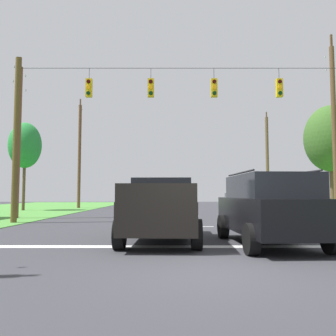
{
  "coord_description": "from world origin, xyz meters",
  "views": [
    {
      "loc": [
        -0.79,
        -6.87,
        1.44
      ],
      "look_at": [
        -0.7,
        14.17,
        3.0
      ],
      "focal_mm": 37.73,
      "sensor_mm": 36.0,
      "label": 1
    }
  ],
  "objects_px": {
    "utility_pole_far_right": "(266,160)",
    "pickup_truck": "(160,209)",
    "tree_roadside_right": "(23,146)",
    "suv_black": "(267,208)",
    "utility_pole_mid_left": "(17,137)",
    "utility_pole_far_left": "(78,155)",
    "utility_pole_mid_right": "(333,126)",
    "tree_roadside_far_right": "(329,139)",
    "distant_car_crossing_white": "(236,203)",
    "overhead_signal_span": "(181,130)"
  },
  "relations": [
    {
      "from": "distant_car_crossing_white",
      "to": "suv_black",
      "type": "bearing_deg",
      "value": -98.1
    },
    {
      "from": "pickup_truck",
      "to": "utility_pole_far_left",
      "type": "xyz_separation_m",
      "value": [
        -8.98,
        25.15,
        4.54
      ]
    },
    {
      "from": "distant_car_crossing_white",
      "to": "tree_roadside_right",
      "type": "xyz_separation_m",
      "value": [
        -17.97,
        3.9,
        4.94
      ]
    },
    {
      "from": "suv_black",
      "to": "tree_roadside_far_right",
      "type": "relative_size",
      "value": 0.6
    },
    {
      "from": "utility_pole_mid_right",
      "to": "tree_roadside_far_right",
      "type": "distance_m",
      "value": 5.37
    },
    {
      "from": "utility_pole_mid_right",
      "to": "utility_pole_far_left",
      "type": "distance_m",
      "value": 24.45
    },
    {
      "from": "suv_black",
      "to": "utility_pole_far_right",
      "type": "relative_size",
      "value": 0.48
    },
    {
      "from": "distant_car_crossing_white",
      "to": "utility_pole_mid_left",
      "type": "relative_size",
      "value": 0.45
    },
    {
      "from": "utility_pole_mid_right",
      "to": "pickup_truck",
      "type": "bearing_deg",
      "value": -135.38
    },
    {
      "from": "utility_pole_far_right",
      "to": "tree_roadside_right",
      "type": "distance_m",
      "value": 23.97
    },
    {
      "from": "overhead_signal_span",
      "to": "suv_black",
      "type": "height_order",
      "value": "overhead_signal_span"
    },
    {
      "from": "overhead_signal_span",
      "to": "utility_pole_far_left",
      "type": "relative_size",
      "value": 1.5
    },
    {
      "from": "utility_pole_mid_right",
      "to": "utility_pole_far_left",
      "type": "height_order",
      "value": "utility_pole_mid_right"
    },
    {
      "from": "pickup_truck",
      "to": "suv_black",
      "type": "bearing_deg",
      "value": -19.71
    },
    {
      "from": "utility_pole_far_right",
      "to": "tree_roadside_far_right",
      "type": "relative_size",
      "value": 1.25
    },
    {
      "from": "suv_black",
      "to": "tree_roadside_right",
      "type": "xyz_separation_m",
      "value": [
        -15.55,
        20.94,
        4.67
      ]
    },
    {
      "from": "overhead_signal_span",
      "to": "utility_pole_far_right",
      "type": "distance_m",
      "value": 21.66
    },
    {
      "from": "pickup_truck",
      "to": "distant_car_crossing_white",
      "type": "xyz_separation_m",
      "value": [
        5.49,
        15.94,
        -0.18
      ]
    },
    {
      "from": "distant_car_crossing_white",
      "to": "utility_pole_far_right",
      "type": "distance_m",
      "value": 12.01
    },
    {
      "from": "tree_roadside_right",
      "to": "pickup_truck",
      "type": "bearing_deg",
      "value": -57.83
    },
    {
      "from": "utility_pole_mid_left",
      "to": "utility_pole_far_right",
      "type": "bearing_deg",
      "value": 39.54
    },
    {
      "from": "utility_pole_mid_left",
      "to": "tree_roadside_right",
      "type": "xyz_separation_m",
      "value": [
        -3.68,
        10.04,
        0.89
      ]
    },
    {
      "from": "utility_pole_mid_left",
      "to": "tree_roadside_right",
      "type": "distance_m",
      "value": 10.73
    },
    {
      "from": "overhead_signal_span",
      "to": "suv_black",
      "type": "distance_m",
      "value": 8.76
    },
    {
      "from": "utility_pole_far_right",
      "to": "distant_car_crossing_white",
      "type": "bearing_deg",
      "value": -117.63
    },
    {
      "from": "overhead_signal_span",
      "to": "tree_roadside_right",
      "type": "bearing_deg",
      "value": 135.29
    },
    {
      "from": "distant_car_crossing_white",
      "to": "utility_pole_far_right",
      "type": "bearing_deg",
      "value": 62.37
    },
    {
      "from": "utility_pole_far_left",
      "to": "tree_roadside_right",
      "type": "relative_size",
      "value": 1.46
    },
    {
      "from": "distant_car_crossing_white",
      "to": "utility_pole_far_right",
      "type": "relative_size",
      "value": 0.43
    },
    {
      "from": "utility_pole_far_right",
      "to": "pickup_truck",
      "type": "bearing_deg",
      "value": -112.45
    },
    {
      "from": "utility_pole_mid_right",
      "to": "tree_roadside_right",
      "type": "distance_m",
      "value": 24.83
    },
    {
      "from": "utility_pole_mid_left",
      "to": "overhead_signal_span",
      "type": "bearing_deg",
      "value": -18.37
    },
    {
      "from": "tree_roadside_far_right",
      "to": "utility_pole_far_right",
      "type": "bearing_deg",
      "value": 99.76
    },
    {
      "from": "overhead_signal_span",
      "to": "utility_pole_far_left",
      "type": "distance_m",
      "value": 21.07
    },
    {
      "from": "overhead_signal_span",
      "to": "tree_roadside_far_right",
      "type": "xyz_separation_m",
      "value": [
        11.6,
        8.72,
        0.93
      ]
    },
    {
      "from": "overhead_signal_span",
      "to": "utility_pole_mid_left",
      "type": "relative_size",
      "value": 1.75
    },
    {
      "from": "pickup_truck",
      "to": "suv_black",
      "type": "relative_size",
      "value": 1.12
    },
    {
      "from": "suv_black",
      "to": "distant_car_crossing_white",
      "type": "distance_m",
      "value": 17.22
    },
    {
      "from": "pickup_truck",
      "to": "tree_roadside_right",
      "type": "relative_size",
      "value": 0.7
    },
    {
      "from": "utility_pole_mid_left",
      "to": "utility_pole_far_left",
      "type": "relative_size",
      "value": 0.86
    },
    {
      "from": "tree_roadside_far_right",
      "to": "utility_pole_mid_left",
      "type": "bearing_deg",
      "value": -165.56
    },
    {
      "from": "tree_roadside_right",
      "to": "distant_car_crossing_white",
      "type": "bearing_deg",
      "value": -12.23
    },
    {
      "from": "utility_pole_far_right",
      "to": "tree_roadside_right",
      "type": "height_order",
      "value": "utility_pole_far_right"
    },
    {
      "from": "tree_roadside_far_right",
      "to": "utility_pole_mid_right",
      "type": "bearing_deg",
      "value": -112.59
    },
    {
      "from": "overhead_signal_span",
      "to": "suv_black",
      "type": "bearing_deg",
      "value": -74.38
    },
    {
      "from": "overhead_signal_span",
      "to": "suv_black",
      "type": "xyz_separation_m",
      "value": [
        2.14,
        -7.67,
        -3.64
      ]
    },
    {
      "from": "utility_pole_mid_right",
      "to": "utility_pole_far_left",
      "type": "xyz_separation_m",
      "value": [
        -19.44,
        14.82,
        -0.14
      ]
    },
    {
      "from": "utility_pole_mid_right",
      "to": "utility_pole_mid_left",
      "type": "distance_m",
      "value": 19.29
    },
    {
      "from": "tree_roadside_right",
      "to": "suv_black",
      "type": "bearing_deg",
      "value": -53.41
    },
    {
      "from": "utility_pole_mid_right",
      "to": "utility_pole_mid_left",
      "type": "xyz_separation_m",
      "value": [
        -19.26,
        -0.53,
        -0.81
      ]
    }
  ]
}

